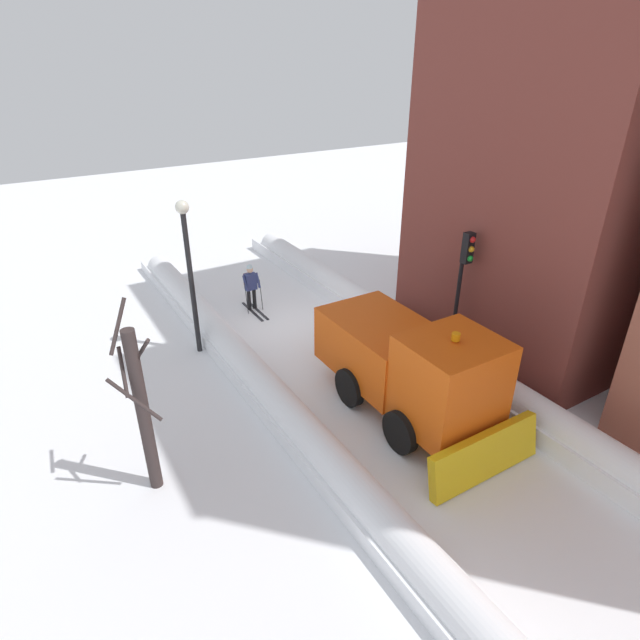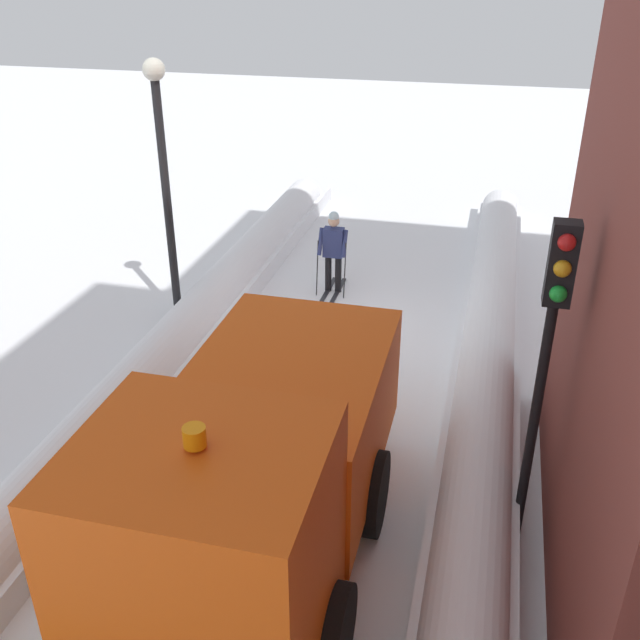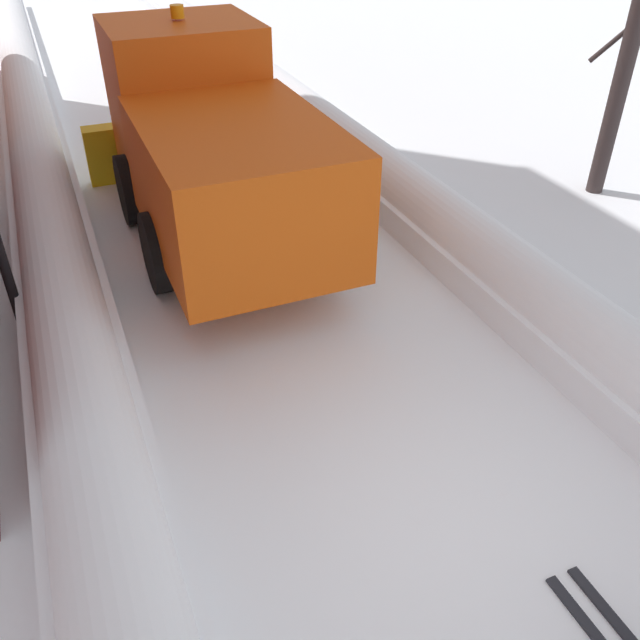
{
  "view_description": "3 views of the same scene",
  "coord_description": "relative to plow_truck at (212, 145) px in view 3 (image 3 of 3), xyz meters",
  "views": [
    {
      "loc": [
        7.63,
        14.78,
        8.82
      ],
      "look_at": [
        -0.15,
        1.84,
        0.94
      ],
      "focal_mm": 29.28,
      "sensor_mm": 36.0,
      "label": 1
    },
    {
      "loc": [
        -2.51,
        12.0,
        6.62
      ],
      "look_at": [
        -0.06,
        2.18,
        1.39
      ],
      "focal_mm": 40.29,
      "sensor_mm": 36.0,
      "label": 2
    },
    {
      "loc": [
        -2.46,
        -2.97,
        4.87
      ],
      "look_at": [
        -0.7,
        1.23,
        1.7
      ],
      "focal_mm": 37.44,
      "sensor_mm": 36.0,
      "label": 3
    }
  ],
  "objects": [
    {
      "name": "snowbank_left",
      "position": [
        -2.39,
        3.84,
        -1.07
      ],
      "size": [
        1.1,
        36.0,
        0.96
      ],
      "color": "white",
      "rests_on": "ground"
    },
    {
      "name": "snowbank_right",
      "position": [
        3.03,
        3.84,
        -1.14
      ],
      "size": [
        1.1,
        36.0,
        0.9
      ],
      "color": "white",
      "rests_on": "ground"
    },
    {
      "name": "bare_tree_near",
      "position": [
        6.61,
        -0.84,
        0.64
      ],
      "size": [
        0.94,
        1.0,
        4.55
      ],
      "color": "#382D2C",
      "rests_on": "ground"
    },
    {
      "name": "ground_plane",
      "position": [
        0.32,
        3.84,
        -1.48
      ],
      "size": [
        80.0,
        80.0,
        0.0
      ],
      "primitive_type": "plane",
      "color": "white"
    },
    {
      "name": "plow_truck",
      "position": [
        0.0,
        0.0,
        0.0
      ],
      "size": [
        3.2,
        5.98,
        3.12
      ],
      "color": "#DB510F",
      "rests_on": "ground"
    }
  ]
}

